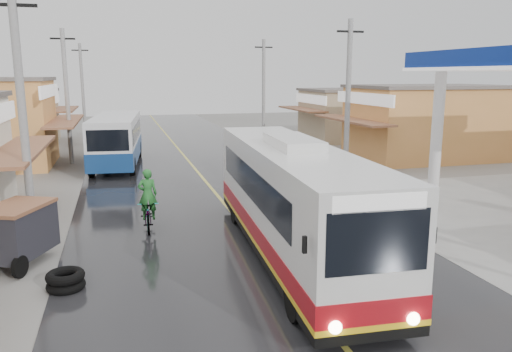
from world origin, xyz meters
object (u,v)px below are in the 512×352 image
at_px(second_bus, 117,139).
at_px(cyclist, 148,209).
at_px(tyre_stack, 66,280).
at_px(coach_bus, 291,199).
at_px(tricycle_near, 17,231).

bearing_deg(second_bus, cyclist, -80.30).
bearing_deg(tyre_stack, second_bus, 85.63).
xyz_separation_m(cyclist, tyre_stack, (-2.34, -4.56, -0.48)).
relative_size(coach_bus, cyclist, 5.25).
xyz_separation_m(cyclist, tricycle_near, (-3.79, -2.34, 0.27)).
height_order(second_bus, tricycle_near, second_bus).
distance_m(second_bus, tricycle_near, 15.75).
bearing_deg(second_bus, coach_bus, -68.16).
relative_size(second_bus, tyre_stack, 9.42).
distance_m(cyclist, tyre_stack, 5.15).
distance_m(cyclist, tricycle_near, 4.46).
height_order(coach_bus, second_bus, coach_bus).
height_order(second_bus, cyclist, second_bus).
xyz_separation_m(coach_bus, second_bus, (-4.98, 16.85, -0.13)).
bearing_deg(tricycle_near, coach_bus, 14.41).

